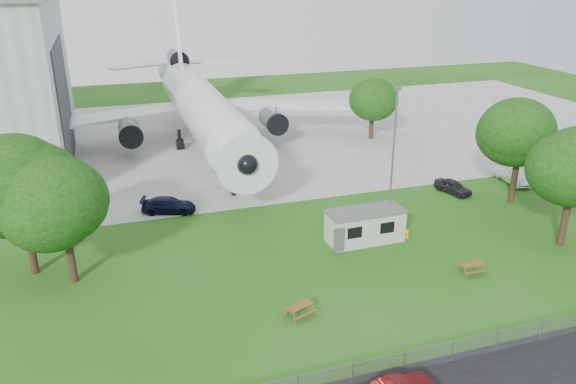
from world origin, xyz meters
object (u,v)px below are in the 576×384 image
object	(u,v)px
site_cabin	(365,226)
picnic_west	(300,316)
picnic_east	(471,273)
airliner	(199,103)

from	to	relation	value
site_cabin	picnic_west	bearing A→B (deg)	-135.20
site_cabin	picnic_east	size ratio (longest dim) A/B	3.76
airliner	picnic_west	xyz separation A→B (m)	(-0.54, -38.56, -5.27)
airliner	picnic_east	world-z (taller)	airliner
airliner	picnic_west	distance (m)	38.92
picnic_west	picnic_east	bearing A→B (deg)	-15.07
site_cabin	picnic_east	distance (m)	8.83
airliner	picnic_east	distance (m)	39.86
site_cabin	picnic_west	world-z (taller)	site_cabin
picnic_west	picnic_east	world-z (taller)	same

